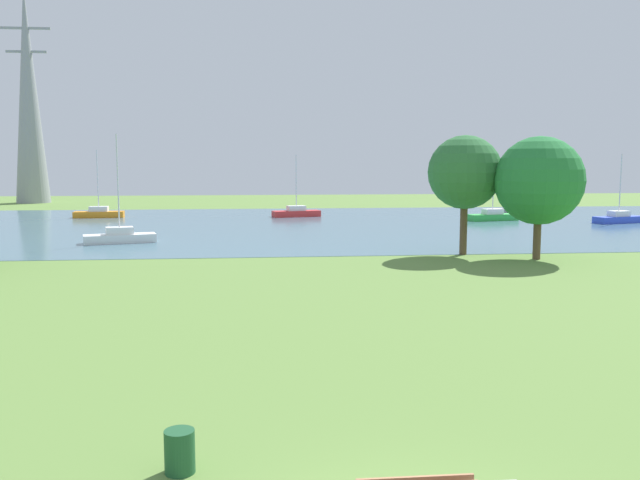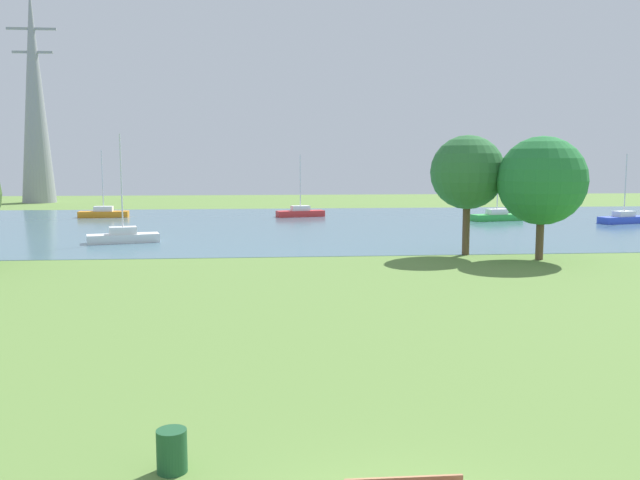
{
  "view_description": "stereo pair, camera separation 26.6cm",
  "coord_description": "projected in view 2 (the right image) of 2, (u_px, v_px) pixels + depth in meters",
  "views": [
    {
      "loc": [
        -2.36,
        -9.28,
        5.69
      ],
      "look_at": [
        0.26,
        17.29,
        2.52
      ],
      "focal_mm": 37.77,
      "sensor_mm": 36.0,
      "label": 1
    },
    {
      "loc": [
        -2.1,
        -9.3,
        5.69
      ],
      "look_at": [
        0.26,
        17.29,
        2.52
      ],
      "focal_mm": 37.77,
      "sensor_mm": 36.0,
      "label": 2
    }
  ],
  "objects": [
    {
      "name": "sailboat_orange",
      "position": [
        104.0,
        213.0,
        67.23
      ],
      "size": [
        4.89,
        1.81,
        6.67
      ],
      "color": "orange",
      "rests_on": "water_surface"
    },
    {
      "name": "tree_west_far",
      "position": [
        467.0,
        173.0,
        40.16
      ],
      "size": [
        4.43,
        4.43,
        7.19
      ],
      "color": "brown",
      "rests_on": "ground"
    },
    {
      "name": "sailboat_white",
      "position": [
        123.0,
        236.0,
        46.53
      ],
      "size": [
        5.02,
        2.68,
        7.47
      ],
      "color": "white",
      "rests_on": "water_surface"
    },
    {
      "name": "litter_bin",
      "position": [
        172.0,
        451.0,
        12.32
      ],
      "size": [
        0.56,
        0.56,
        0.8
      ],
      "primitive_type": "cylinder",
      "color": "#1E512D",
      "rests_on": "ground"
    },
    {
      "name": "tree_west_near",
      "position": [
        542.0,
        181.0,
        38.24
      ],
      "size": [
        5.06,
        5.06,
        7.07
      ],
      "color": "brown",
      "rests_on": "ground"
    },
    {
      "name": "ground_plane",
      "position": [
        306.0,
        281.0,
        31.82
      ],
      "size": [
        160.0,
        160.0,
        0.0
      ],
      "primitive_type": "plane",
      "color": "olive"
    },
    {
      "name": "sailboat_blue",
      "position": [
        624.0,
        218.0,
        60.93
      ],
      "size": [
        5.03,
        2.75,
        6.25
      ],
      "color": "blue",
      "rests_on": "water_surface"
    },
    {
      "name": "electricity_pylon",
      "position": [
        35.0,
        95.0,
        89.31
      ],
      "size": [
        6.4,
        4.4,
        28.58
      ],
      "color": "gray",
      "rests_on": "ground"
    },
    {
      "name": "water_surface",
      "position": [
        284.0,
        225.0,
        59.51
      ],
      "size": [
        140.0,
        40.0,
        0.02
      ],
      "primitive_type": "cube",
      "color": "slate",
      "rests_on": "ground"
    },
    {
      "name": "sailboat_green",
      "position": [
        497.0,
        216.0,
        63.49
      ],
      "size": [
        5.01,
        2.45,
        6.1
      ],
      "color": "green",
      "rests_on": "water_surface"
    },
    {
      "name": "sailboat_gray",
      "position": [
        518.0,
        210.0,
        70.97
      ],
      "size": [
        4.83,
        1.6,
        6.02
      ],
      "color": "gray",
      "rests_on": "water_surface"
    },
    {
      "name": "sailboat_red",
      "position": [
        300.0,
        212.0,
        68.06
      ],
      "size": [
        5.02,
        2.58,
        6.23
      ],
      "color": "red",
      "rests_on": "water_surface"
    }
  ]
}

